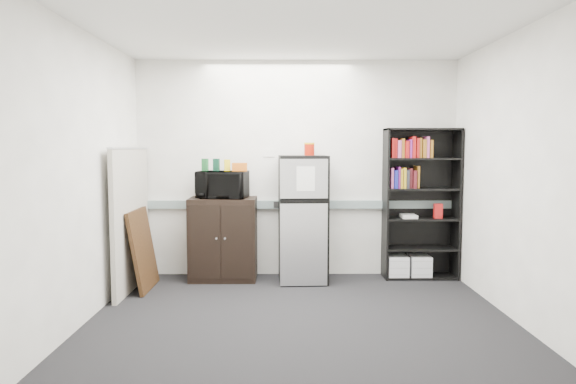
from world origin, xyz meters
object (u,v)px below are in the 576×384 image
object	(u,v)px
refrigerator	(303,219)
bookshelf	(419,200)
cabinet	(223,239)
microwave	(223,185)
cubicle_partition	(131,219)

from	to	relation	value
refrigerator	bookshelf	bearing A→B (deg)	2.92
cabinet	microwave	xyz separation A→B (m)	(0.00, -0.02, 0.67)
cubicle_partition	refrigerator	world-z (taller)	cubicle_partition
refrigerator	microwave	bearing A→B (deg)	173.36
cabinet	microwave	bearing A→B (deg)	-90.00
cubicle_partition	cabinet	bearing A→B (deg)	22.89
bookshelf	microwave	distance (m)	2.42
cabinet	microwave	size ratio (longest dim) A/B	1.71
bookshelf	cubicle_partition	xyz separation A→B (m)	(-3.41, -0.49, -0.16)
cabinet	cubicle_partition	bearing A→B (deg)	-157.11
bookshelf	cubicle_partition	size ratio (longest dim) A/B	1.14
microwave	refrigerator	xyz separation A→B (m)	(0.97, -0.06, -0.41)
cabinet	refrigerator	xyz separation A→B (m)	(0.97, -0.08, 0.26)
bookshelf	cabinet	size ratio (longest dim) A/B	1.84
bookshelf	cubicle_partition	bearing A→B (deg)	-171.87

